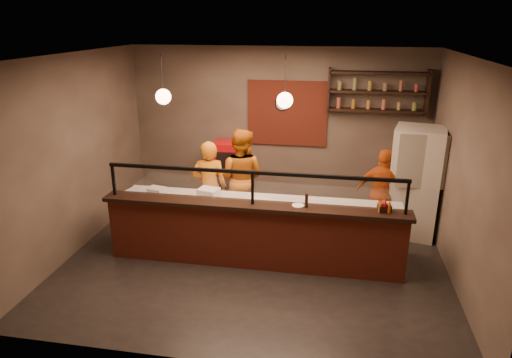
% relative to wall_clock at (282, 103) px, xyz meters
% --- Properties ---
extents(floor, '(6.00, 6.00, 0.00)m').
position_rel_wall_clock_xyz_m(floor, '(-0.10, -2.46, -2.10)').
color(floor, black).
rests_on(floor, ground).
extents(ceiling, '(6.00, 6.00, 0.00)m').
position_rel_wall_clock_xyz_m(ceiling, '(-0.10, -2.46, 1.10)').
color(ceiling, '#3B322E').
rests_on(ceiling, wall_back).
extents(wall_back, '(6.00, 0.00, 6.00)m').
position_rel_wall_clock_xyz_m(wall_back, '(-0.10, 0.04, -0.50)').
color(wall_back, '#6F6152').
rests_on(wall_back, floor).
extents(wall_left, '(0.00, 5.00, 5.00)m').
position_rel_wall_clock_xyz_m(wall_left, '(-3.10, -2.46, -0.50)').
color(wall_left, '#6F6152').
rests_on(wall_left, floor).
extents(wall_right, '(0.00, 5.00, 5.00)m').
position_rel_wall_clock_xyz_m(wall_right, '(2.90, -2.46, -0.50)').
color(wall_right, '#6F6152').
rests_on(wall_right, floor).
extents(wall_front, '(6.00, 0.00, 6.00)m').
position_rel_wall_clock_xyz_m(wall_front, '(-0.10, -4.96, -0.50)').
color(wall_front, '#6F6152').
rests_on(wall_front, floor).
extents(brick_patch, '(1.60, 0.04, 1.30)m').
position_rel_wall_clock_xyz_m(brick_patch, '(0.10, 0.01, -0.20)').
color(brick_patch, maroon).
rests_on(brick_patch, wall_back).
extents(service_counter, '(4.60, 0.25, 1.00)m').
position_rel_wall_clock_xyz_m(service_counter, '(-0.10, -2.76, -1.60)').
color(service_counter, maroon).
rests_on(service_counter, floor).
extents(counter_ledge, '(4.70, 0.37, 0.06)m').
position_rel_wall_clock_xyz_m(counter_ledge, '(-0.10, -2.76, -1.07)').
color(counter_ledge, black).
rests_on(counter_ledge, service_counter).
extents(worktop_cabinet, '(4.60, 0.75, 0.85)m').
position_rel_wall_clock_xyz_m(worktop_cabinet, '(-0.10, -2.26, -1.68)').
color(worktop_cabinet, gray).
rests_on(worktop_cabinet, floor).
extents(worktop, '(4.60, 0.75, 0.05)m').
position_rel_wall_clock_xyz_m(worktop, '(-0.10, -2.26, -1.23)').
color(worktop, silver).
rests_on(worktop, worktop_cabinet).
extents(sneeze_guard, '(4.50, 0.05, 0.52)m').
position_rel_wall_clock_xyz_m(sneeze_guard, '(-0.10, -2.76, -0.73)').
color(sneeze_guard, white).
rests_on(sneeze_guard, counter_ledge).
extents(wall_shelving, '(1.84, 0.28, 0.85)m').
position_rel_wall_clock_xyz_m(wall_shelving, '(1.80, -0.14, 0.30)').
color(wall_shelving, black).
rests_on(wall_shelving, wall_back).
extents(wall_clock, '(0.30, 0.04, 0.30)m').
position_rel_wall_clock_xyz_m(wall_clock, '(0.00, 0.00, 0.00)').
color(wall_clock, black).
rests_on(wall_clock, wall_back).
extents(pendant_left, '(0.24, 0.24, 0.77)m').
position_rel_wall_clock_xyz_m(pendant_left, '(-1.60, -2.26, 0.45)').
color(pendant_left, black).
rests_on(pendant_left, ceiling).
extents(pendant_right, '(0.24, 0.24, 0.77)m').
position_rel_wall_clock_xyz_m(pendant_right, '(0.30, -2.26, 0.45)').
color(pendant_right, black).
rests_on(pendant_right, ceiling).
extents(cook_left, '(0.69, 0.52, 1.70)m').
position_rel_wall_clock_xyz_m(cook_left, '(-1.09, -1.64, -1.25)').
color(cook_left, orange).
rests_on(cook_left, floor).
extents(cook_mid, '(1.00, 0.83, 1.85)m').
position_rel_wall_clock_xyz_m(cook_mid, '(-0.60, -1.24, -1.18)').
color(cook_mid, '#C86B12').
rests_on(cook_mid, floor).
extents(cook_right, '(1.01, 0.66, 1.60)m').
position_rel_wall_clock_xyz_m(cook_right, '(1.95, -1.28, -1.30)').
color(cook_right, '#C34C12').
rests_on(cook_right, floor).
extents(fridge, '(0.96, 0.92, 1.96)m').
position_rel_wall_clock_xyz_m(fridge, '(2.50, -1.11, -1.12)').
color(fridge, beige).
rests_on(fridge, floor).
extents(red_cooler, '(0.60, 0.55, 1.35)m').
position_rel_wall_clock_xyz_m(red_cooler, '(-1.05, -0.31, -1.43)').
color(red_cooler, red).
rests_on(red_cooler, floor).
extents(pizza_dough, '(0.63, 0.63, 0.01)m').
position_rel_wall_clock_xyz_m(pizza_dough, '(-0.08, -2.34, -1.19)').
color(pizza_dough, '#F3E8CE').
rests_on(pizza_dough, worktop).
extents(prep_tub_a, '(0.32, 0.28, 0.14)m').
position_rel_wall_clock_xyz_m(prep_tub_a, '(-1.82, -2.30, -1.13)').
color(prep_tub_a, silver).
rests_on(prep_tub_a, worktop).
extents(prep_tub_b, '(0.37, 0.33, 0.16)m').
position_rel_wall_clock_xyz_m(prep_tub_b, '(-0.93, -2.25, -1.12)').
color(prep_tub_b, white).
rests_on(prep_tub_b, worktop).
extents(prep_tub_c, '(0.35, 0.31, 0.15)m').
position_rel_wall_clock_xyz_m(prep_tub_c, '(-2.10, -2.50, -1.13)').
color(prep_tub_c, silver).
rests_on(prep_tub_c, worktop).
extents(rolling_pin, '(0.32, 0.12, 0.05)m').
position_rel_wall_clock_xyz_m(rolling_pin, '(-2.10, -2.23, -1.17)').
color(rolling_pin, yellow).
rests_on(rolling_pin, worktop).
extents(condiment_caddy, '(0.21, 0.18, 0.10)m').
position_rel_wall_clock_xyz_m(condiment_caddy, '(1.83, -2.71, -0.99)').
color(condiment_caddy, black).
rests_on(condiment_caddy, counter_ledge).
extents(pepper_mill, '(0.05, 0.05, 0.21)m').
position_rel_wall_clock_xyz_m(pepper_mill, '(0.71, -2.75, -0.93)').
color(pepper_mill, black).
rests_on(pepper_mill, counter_ledge).
extents(small_plate, '(0.19, 0.19, 0.01)m').
position_rel_wall_clock_xyz_m(small_plate, '(0.58, -2.72, -1.03)').
color(small_plate, white).
rests_on(small_plate, counter_ledge).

